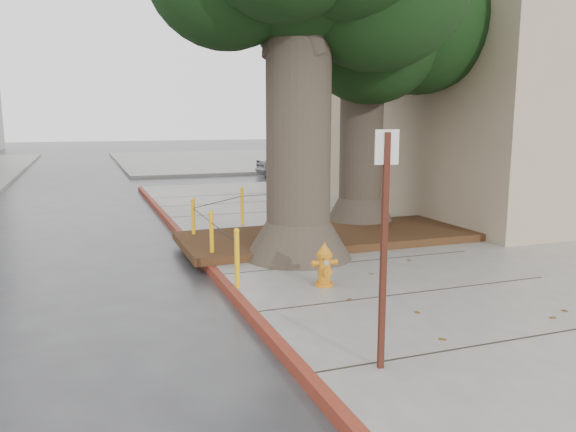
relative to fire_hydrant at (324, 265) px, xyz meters
name	(u,v)px	position (x,y,z in m)	size (l,w,h in m)	color
ground	(382,306)	(0.60, -0.79, -0.49)	(140.00, 140.00, 0.00)	#28282B
sidewalk_main	(561,239)	(6.60, 1.71, -0.41)	(16.00, 26.00, 0.15)	slate
sidewalk_far	(239,159)	(6.60, 29.21, -0.41)	(16.00, 20.00, 0.15)	slate
curb_red	(213,272)	(-1.40, 1.71, -0.41)	(0.14, 26.00, 0.16)	maroon
planter_bed	(330,236)	(1.50, 3.11, -0.26)	(6.40, 2.60, 0.16)	black
building_corner	(523,51)	(10.60, 7.71, 4.51)	(12.00, 13.00, 10.00)	tan
building_side_white	(401,93)	(16.60, 25.21, 4.01)	(10.00, 10.00, 9.00)	silver
building_side_grey	(427,78)	(22.60, 31.21, 5.51)	(12.00, 14.00, 12.00)	slate
tree_far	(374,22)	(3.23, 4.53, 4.53)	(4.50, 3.80, 7.17)	#4C3F33
bollard_ring	(245,218)	(-0.27, 3.58, 0.17)	(3.79, 5.39, 0.95)	#F2AA0D
fire_hydrant	(324,265)	(0.00, 0.00, 0.00)	(0.37, 0.33, 0.70)	orange
signpost	(384,237)	(-0.64, -2.92, 1.07)	(0.25, 0.07, 2.49)	#471911
car_silver	(290,164)	(6.16, 18.13, 0.08)	(1.34, 3.33, 1.14)	#9E9EA3
car_red	(424,160)	(13.23, 17.19, 0.19)	(1.44, 4.13, 1.36)	#9B190E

